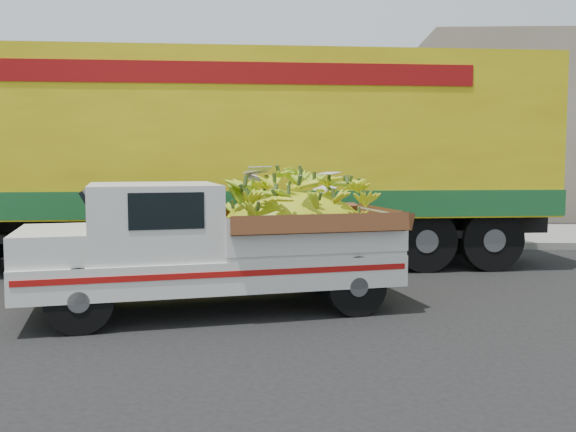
{
  "coord_description": "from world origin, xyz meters",
  "views": [
    {
      "loc": [
        3.18,
        -8.07,
        1.94
      ],
      "look_at": [
        2.85,
        1.02,
        1.15
      ],
      "focal_mm": 40.0,
      "sensor_mm": 36.0,
      "label": 1
    }
  ],
  "objects": [
    {
      "name": "ground",
      "position": [
        0.0,
        0.0,
        0.0
      ],
      "size": [
        100.0,
        100.0,
        0.0
      ],
      "primitive_type": "plane",
      "color": "black",
      "rests_on": "ground"
    },
    {
      "name": "curb",
      "position": [
        0.0,
        6.07,
        0.07
      ],
      "size": [
        60.0,
        0.25,
        0.15
      ],
      "primitive_type": "cube",
      "color": "gray",
      "rests_on": "ground"
    },
    {
      "name": "pickup_truck",
      "position": [
        2.27,
        0.17,
        0.89
      ],
      "size": [
        4.99,
        3.01,
        1.65
      ],
      "rotation": [
        0.0,
        0.0,
        0.3
      ],
      "color": "black",
      "rests_on": "ground"
    },
    {
      "name": "sidewalk",
      "position": [
        0.0,
        8.17,
        0.07
      ],
      "size": [
        60.0,
        4.0,
        0.14
      ],
      "primitive_type": "cube",
      "color": "gray",
      "rests_on": "ground"
    },
    {
      "name": "semi_trailer",
      "position": [
        1.58,
        3.62,
        2.12
      ],
      "size": [
        12.05,
        4.03,
        3.8
      ],
      "rotation": [
        0.0,
        0.0,
        0.13
      ],
      "color": "black",
      "rests_on": "ground"
    }
  ]
}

